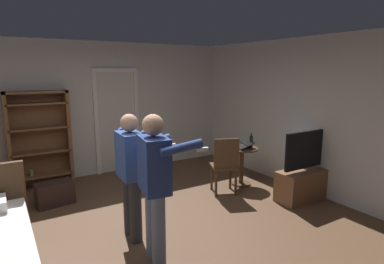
% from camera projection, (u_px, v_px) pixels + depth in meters
% --- Properties ---
extents(ground_plane, '(6.75, 6.75, 0.00)m').
position_uv_depth(ground_plane, '(145.00, 238.00, 4.05)').
color(ground_plane, brown).
extents(wall_back, '(6.38, 0.12, 2.64)m').
position_uv_depth(wall_back, '(83.00, 110.00, 6.26)').
color(wall_back, beige).
rests_on(wall_back, ground_plane).
extents(wall_right, '(0.12, 6.01, 2.64)m').
position_uv_depth(wall_right, '(314.00, 116.00, 5.41)').
color(wall_right, beige).
rests_on(wall_right, ground_plane).
extents(doorway_frame, '(0.93, 0.08, 2.13)m').
position_uv_depth(doorway_frame, '(117.00, 113.00, 6.55)').
color(doorway_frame, white).
rests_on(doorway_frame, ground_plane).
extents(bookshelf, '(1.03, 0.32, 1.74)m').
position_uv_depth(bookshelf, '(39.00, 136.00, 5.72)').
color(bookshelf, brown).
rests_on(bookshelf, ground_plane).
extents(tv_flatscreen, '(1.04, 0.40, 1.14)m').
position_uv_depth(tv_flatscreen, '(306.00, 179.00, 5.24)').
color(tv_flatscreen, brown).
rests_on(tv_flatscreen, ground_plane).
extents(side_table, '(0.59, 0.59, 0.70)m').
position_uv_depth(side_table, '(242.00, 160.00, 5.87)').
color(side_table, '#4C331E').
rests_on(side_table, ground_plane).
extents(laptop, '(0.42, 0.42, 0.16)m').
position_uv_depth(laptop, '(243.00, 145.00, 5.78)').
color(laptop, black).
rests_on(laptop, side_table).
extents(bottle_on_table, '(0.06, 0.06, 0.27)m').
position_uv_depth(bottle_on_table, '(251.00, 142.00, 5.81)').
color(bottle_on_table, black).
rests_on(bottle_on_table, side_table).
extents(wooden_chair, '(0.55, 0.55, 0.99)m').
position_uv_depth(wooden_chair, '(225.00, 163.00, 5.39)').
color(wooden_chair, '#4C331E').
rests_on(wooden_chair, ground_plane).
extents(person_blue_shirt, '(0.61, 0.66, 1.65)m').
position_uv_depth(person_blue_shirt, '(155.00, 179.00, 3.38)').
color(person_blue_shirt, slate).
rests_on(person_blue_shirt, ground_plane).
extents(person_striped_shirt, '(0.61, 0.60, 1.58)m').
position_uv_depth(person_striped_shirt, '(132.00, 168.00, 3.92)').
color(person_striped_shirt, '#333338').
rests_on(person_striped_shirt, ground_plane).
extents(suitcase_dark, '(0.58, 0.35, 0.37)m').
position_uv_depth(suitcase_dark, '(55.00, 194.00, 5.03)').
color(suitcase_dark, black).
rests_on(suitcase_dark, ground_plane).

